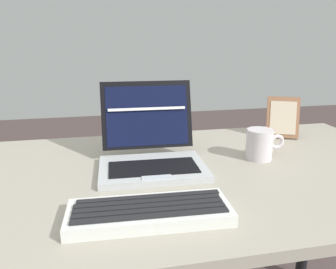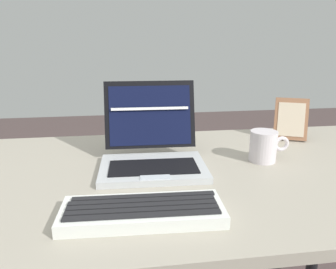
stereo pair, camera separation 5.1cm
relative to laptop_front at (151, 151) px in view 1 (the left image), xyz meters
name	(u,v)px [view 1 (the left image)]	position (x,y,z in m)	size (l,w,h in m)	color
desk	(140,200)	(-0.04, -0.05, -0.13)	(1.71, 0.77, 0.76)	#9E9786
laptop_front	(151,151)	(0.00, 0.00, 0.00)	(0.30, 0.28, 0.23)	#B5B8BB
external_keyboard	(150,212)	(-0.05, -0.28, -0.03)	(0.34, 0.14, 0.03)	silver
photo_frame	(283,118)	(0.52, 0.19, 0.03)	(0.13, 0.10, 0.15)	#936143
coffee_mug	(260,144)	(0.34, -0.01, 0.00)	(0.12, 0.08, 0.09)	silver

